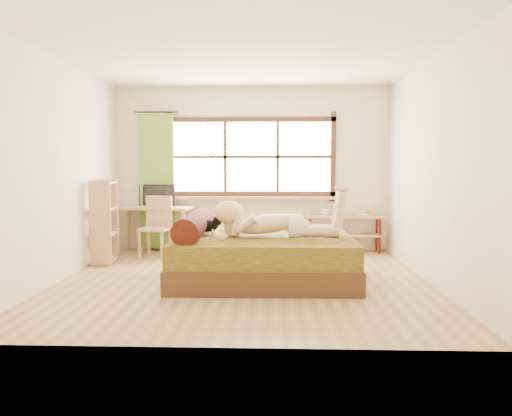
{
  "coord_description": "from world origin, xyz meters",
  "views": [
    {
      "loc": [
        0.37,
        -6.02,
        1.43
      ],
      "look_at": [
        0.15,
        0.2,
        0.88
      ],
      "focal_mm": 35.0,
      "sensor_mm": 36.0,
      "label": 1
    }
  ],
  "objects_px": {
    "woman": "(276,210)",
    "pipe_shelf": "(345,225)",
    "kitten": "(206,224)",
    "chair": "(157,223)",
    "bed": "(259,256)",
    "desk": "(155,213)",
    "bookshelf": "(104,221)"
  },
  "relations": [
    {
      "from": "woman",
      "to": "pipe_shelf",
      "type": "bearing_deg",
      "value": 60.53
    },
    {
      "from": "kitten",
      "to": "chair",
      "type": "relative_size",
      "value": 0.35
    },
    {
      "from": "woman",
      "to": "bed",
      "type": "bearing_deg",
      "value": 165.81
    },
    {
      "from": "bed",
      "to": "woman",
      "type": "bearing_deg",
      "value": -14.19
    },
    {
      "from": "bed",
      "to": "kitten",
      "type": "bearing_deg",
      "value": 170.82
    },
    {
      "from": "desk",
      "to": "pipe_shelf",
      "type": "height_order",
      "value": "desk"
    },
    {
      "from": "bookshelf",
      "to": "kitten",
      "type": "bearing_deg",
      "value": -35.02
    },
    {
      "from": "bed",
      "to": "pipe_shelf",
      "type": "bearing_deg",
      "value": 55.69
    },
    {
      "from": "woman",
      "to": "bookshelf",
      "type": "bearing_deg",
      "value": 156.69
    },
    {
      "from": "kitten",
      "to": "desk",
      "type": "height_order",
      "value": "kitten"
    },
    {
      "from": "pipe_shelf",
      "to": "bookshelf",
      "type": "relative_size",
      "value": 1.02
    },
    {
      "from": "chair",
      "to": "bookshelf",
      "type": "height_order",
      "value": "bookshelf"
    },
    {
      "from": "kitten",
      "to": "desk",
      "type": "xyz_separation_m",
      "value": [
        -1.08,
        1.78,
        -0.03
      ]
    },
    {
      "from": "bookshelf",
      "to": "bed",
      "type": "bearing_deg",
      "value": -29.6
    },
    {
      "from": "desk",
      "to": "bookshelf",
      "type": "height_order",
      "value": "bookshelf"
    },
    {
      "from": "chair",
      "to": "pipe_shelf",
      "type": "height_order",
      "value": "chair"
    },
    {
      "from": "kitten",
      "to": "desk",
      "type": "relative_size",
      "value": 0.26
    },
    {
      "from": "pipe_shelf",
      "to": "bookshelf",
      "type": "height_order",
      "value": "bookshelf"
    },
    {
      "from": "desk",
      "to": "bookshelf",
      "type": "bearing_deg",
      "value": -112.47
    },
    {
      "from": "desk",
      "to": "kitten",
      "type": "bearing_deg",
      "value": -50.7
    },
    {
      "from": "desk",
      "to": "woman",
      "type": "bearing_deg",
      "value": -36.62
    },
    {
      "from": "woman",
      "to": "kitten",
      "type": "distance_m",
      "value": 0.9
    },
    {
      "from": "pipe_shelf",
      "to": "woman",
      "type": "bearing_deg",
      "value": -119.21
    },
    {
      "from": "woman",
      "to": "kitten",
      "type": "height_order",
      "value": "woman"
    },
    {
      "from": "woman",
      "to": "desk",
      "type": "height_order",
      "value": "woman"
    },
    {
      "from": "desk",
      "to": "chair",
      "type": "bearing_deg",
      "value": -64.79
    },
    {
      "from": "woman",
      "to": "pipe_shelf",
      "type": "relative_size",
      "value": 1.27
    },
    {
      "from": "bed",
      "to": "pipe_shelf",
      "type": "distance_m",
      "value": 2.41
    },
    {
      "from": "woman",
      "to": "desk",
      "type": "bearing_deg",
      "value": 134.65
    },
    {
      "from": "woman",
      "to": "chair",
      "type": "height_order",
      "value": "woman"
    },
    {
      "from": "desk",
      "to": "bed",
      "type": "bearing_deg",
      "value": -39.05
    },
    {
      "from": "woman",
      "to": "desk",
      "type": "relative_size",
      "value": 1.22
    }
  ]
}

